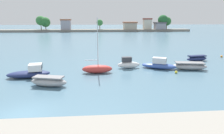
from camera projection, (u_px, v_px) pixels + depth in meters
The scene contains 11 objects.
ground_plane at pixel (22, 115), 15.19m from camera, with size 400.00×400.00×0.00m, color slate.
moored_boat_2 at pixel (30, 73), 24.73m from camera, with size 5.35×2.74×1.65m.
moored_boat_3 at pixel (49, 81), 21.51m from camera, with size 4.23×2.32×1.09m.
moored_boat_4 at pixel (97, 69), 26.63m from camera, with size 4.03×1.43×7.22m.
moored_boat_5 at pixel (128, 64), 29.14m from camera, with size 3.34×1.06×1.68m.
moored_boat_6 at pixel (159, 65), 28.99m from camera, with size 5.28×3.59×1.61m.
moored_boat_7 at pixel (189, 66), 28.40m from camera, with size 5.11×2.47×1.06m.
moored_boat_8 at pixel (197, 58), 34.08m from camera, with size 3.97×1.80×0.96m.
mooring_buoy_0 at pixel (222, 56), 37.24m from camera, with size 0.38×0.38×0.38m, color orange.
mooring_buoy_1 at pixel (176, 72), 26.48m from camera, with size 0.37×0.37×0.37m, color yellow.
distant_shoreline at pixel (101, 26), 104.97m from camera, with size 112.12×6.62×8.64m.
Camera 1 is at (5.74, -14.38, 7.22)m, focal length 32.02 mm.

